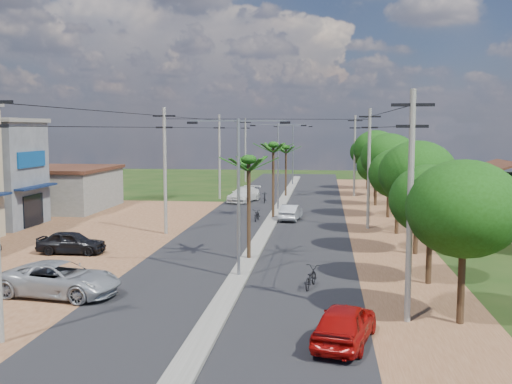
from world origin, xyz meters
The scene contains 36 objects.
ground centered at (0.00, 0.00, 0.00)m, with size 160.00×160.00×0.00m, color black.
road centered at (0.00, 15.00, 0.02)m, with size 12.00×110.00×0.04m, color black.
median centered at (0.00, 18.00, 0.09)m, with size 1.00×90.00×0.18m, color #605E56.
dirt_lot_west centered at (-15.00, 8.00, 0.02)m, with size 18.00×46.00×0.04m, color brown.
dirt_shoulder_east centered at (8.50, 15.00, 0.01)m, with size 5.00×90.00×0.03m, color brown.
low_shed centered at (-21.00, 24.00, 1.97)m, with size 10.40×10.40×3.95m.
house_east_far centered at (21.00, 28.00, 2.39)m, with size 7.60×7.50×4.60m.
tree_east_a centered at (9.50, -6.00, 4.49)m, with size 4.40×4.40×6.37m.
tree_east_b centered at (9.30, 0.00, 4.11)m, with size 4.00×4.00×5.83m.
tree_east_c centered at (9.70, 7.00, 4.86)m, with size 4.60×4.60×6.83m.
tree_east_d centered at (9.40, 14.00, 4.34)m, with size 4.20×4.20×6.13m.
tree_east_e centered at (9.60, 22.00, 5.09)m, with size 4.80×4.80×7.14m.
tree_east_f centered at (9.20, 30.00, 3.89)m, with size 3.80×3.80×5.52m.
tree_east_g centered at (9.80, 38.00, 5.24)m, with size 5.00×5.00×7.38m.
tree_east_h centered at (9.50, 46.00, 4.64)m, with size 4.40×4.40×6.52m.
palm_median_near centered at (0.00, 4.00, 5.54)m, with size 2.00×2.00×6.15m.
palm_median_mid centered at (0.00, 20.00, 5.90)m, with size 2.00×2.00×6.55m.
palm_median_far centered at (0.00, 36.00, 5.26)m, with size 2.00×2.00×5.85m.
streetlight_near centered at (0.00, 0.00, 4.79)m, with size 5.10×0.18×8.00m.
streetlight_mid centered at (0.00, 25.00, 4.79)m, with size 5.10×0.18×8.00m.
streetlight_far centered at (0.00, 50.00, 4.79)m, with size 5.10×0.18×8.00m.
utility_pole_w_b centered at (-7.00, 12.00, 4.76)m, with size 1.60×0.24×9.00m.
utility_pole_w_c centered at (-7.00, 34.00, 4.76)m, with size 1.60×0.24×9.00m.
utility_pole_w_d centered at (-7.00, 55.00, 4.76)m, with size 1.60×0.24×9.00m.
utility_pole_e_a centered at (7.50, -6.00, 4.76)m, with size 1.60×0.24×9.00m.
utility_pole_e_b centered at (7.50, 16.00, 4.76)m, with size 1.60×0.24×9.00m.
utility_pole_e_c centered at (7.50, 38.00, 4.76)m, with size 1.60×0.24×9.00m.
car_red_near centered at (5.00, -8.76, 0.73)m, with size 1.71×4.26×1.45m, color maroon.
car_silver_mid centered at (1.50, 19.45, 0.65)m, with size 1.37×3.92×1.29m, color gray.
car_white_far centered at (-4.00, 31.28, 0.76)m, with size 2.12×5.22×1.52m, color beige.
car_parked_silver centered at (-7.50, -4.15, 0.77)m, with size 2.54×5.51×1.53m, color gray.
car_parked_dark centered at (-10.82, 4.66, 0.69)m, with size 1.63×4.05×1.38m, color black.
moto_rider_east centered at (3.64, -1.49, 0.50)m, with size 0.67×1.91×1.00m, color black.
moto_rider_west_a centered at (-1.20, 18.74, 0.49)m, with size 0.65×1.86×0.98m, color black.
moto_rider_west_b centered at (-1.78, 30.62, 0.54)m, with size 0.51×1.80×1.08m, color black.
roadside_sign centered at (-8.00, -3.81, 0.47)m, with size 0.17×1.13×0.94m.
Camera 1 is at (4.25, -29.19, 7.51)m, focal length 42.00 mm.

